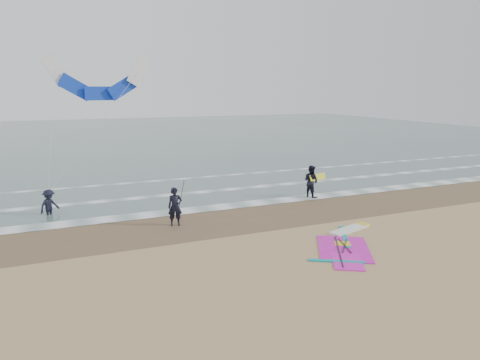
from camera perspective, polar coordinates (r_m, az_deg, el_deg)
name	(u,v)px	position (r m, az deg, el deg)	size (l,w,h in m)	color
ground	(296,260)	(16.82, 7.42, -10.58)	(120.00, 120.00, 0.00)	tan
sea_water	(123,136)	(62.23, -15.30, 5.62)	(120.00, 80.00, 0.02)	#47605E
wet_sand_band	(237,218)	(21.90, -0.46, -5.08)	(120.00, 5.00, 0.01)	brown
foam_waterline	(209,198)	(25.91, -4.18, -2.36)	(120.00, 9.15, 0.02)	white
windsurf_rig	(347,243)	(18.92, 14.02, -8.15)	(5.00, 4.73, 0.12)	white
person_standing	(175,207)	(20.71, -8.65, -3.54)	(0.68, 0.45, 1.87)	black
person_walking	(311,181)	(26.21, 9.45, -0.18)	(0.96, 0.74, 1.97)	black
person_wading	(49,199)	(24.30, -24.15, -2.34)	(1.11, 0.64, 1.72)	black
held_pole	(181,197)	(20.67, -7.88, -2.30)	(0.17, 0.86, 1.82)	black
carried_kiteboard	(318,177)	(26.29, 10.33, 0.41)	(1.30, 0.51, 0.39)	yellow
surf_kite	(99,82)	(26.71, -18.25, 12.32)	(6.25, 3.24, 7.38)	white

